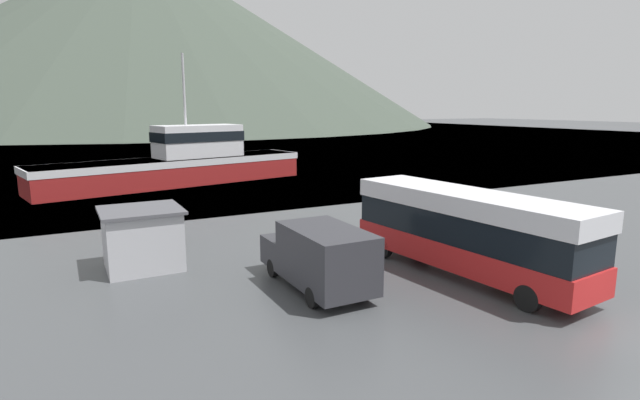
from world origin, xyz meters
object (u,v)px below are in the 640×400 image
delivery_van (319,256)px  storage_bin (517,238)px  tour_bus (466,229)px  dock_kiosk (142,238)px  small_boat (243,163)px  fishing_boat (180,163)px

delivery_van → storage_bin: delivery_van is taller
tour_bus → dock_kiosk: 12.92m
dock_kiosk → small_boat: bearing=64.4°
fishing_boat → small_boat: size_ratio=2.88×
dock_kiosk → small_boat: size_ratio=0.39×
delivery_van → small_boat: size_ratio=0.69×
delivery_van → fishing_boat: (1.11, 27.66, 0.56)m
delivery_van → dock_kiosk: (-5.24, 5.49, -0.00)m
fishing_boat → storage_bin: size_ratio=19.00×
storage_bin → dock_kiosk: size_ratio=0.39×
tour_bus → storage_bin: 4.90m
storage_bin → small_boat: (-0.16, 37.50, -0.25)m
delivery_van → fishing_boat: size_ratio=0.24×
delivery_van → fishing_boat: 27.69m
tour_bus → small_boat: size_ratio=1.29×
fishing_boat → storage_bin: (9.17, -27.55, -1.21)m
small_boat → storage_bin: bearing=16.9°
delivery_van → tour_bus: bearing=-12.4°
storage_bin → fishing_boat: bearing=108.4°
fishing_boat → storage_bin: bearing=-174.2°
fishing_boat → storage_bin: fishing_boat is taller
storage_bin → dock_kiosk: (-15.53, 5.37, 0.64)m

